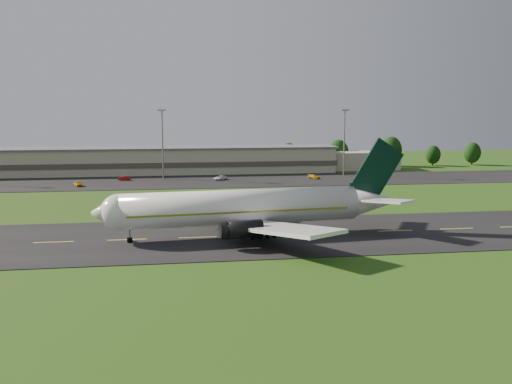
{
  "coord_description": "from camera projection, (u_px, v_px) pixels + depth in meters",
  "views": [
    {
      "loc": [
        6.73,
        -88.81,
        20.09
      ],
      "look_at": [
        21.59,
        8.0,
        6.0
      ],
      "focal_mm": 40.0,
      "sensor_mm": 36.0,
      "label": 1
    }
  ],
  "objects": [
    {
      "name": "terminal",
      "position": [
        168.0,
        161.0,
        183.23
      ],
      "size": [
        145.0,
        16.0,
        8.4
      ],
      "color": "tan",
      "rests_on": "ground"
    },
    {
      "name": "service_vehicle_b",
      "position": [
        125.0,
        178.0,
        163.64
      ],
      "size": [
        3.72,
        2.0,
        1.17
      ],
      "primitive_type": "imported",
      "rotation": [
        0.0,
        0.0,
        1.34
      ],
      "color": "#A10A0F",
      "rests_on": "apron"
    },
    {
      "name": "light_mast_centre",
      "position": [
        162.0,
        136.0,
        165.94
      ],
      "size": [
        2.4,
        1.2,
        20.35
      ],
      "color": "gray",
      "rests_on": "ground"
    },
    {
      "name": "airliner",
      "position": [
        246.0,
        208.0,
        90.98
      ],
      "size": [
        51.26,
        41.99,
        15.57
      ],
      "rotation": [
        0.0,
        0.0,
        0.1
      ],
      "color": "white",
      "rests_on": "ground"
    },
    {
      "name": "light_mast_east",
      "position": [
        344.0,
        134.0,
        174.2
      ],
      "size": [
        2.4,
        1.2,
        20.35
      ],
      "color": "gray",
      "rests_on": "ground"
    },
    {
      "name": "tree_line",
      "position": [
        257.0,
        154.0,
        197.53
      ],
      "size": [
        198.49,
        9.84,
        10.68
      ],
      "color": "black",
      "rests_on": "ground"
    },
    {
      "name": "service_vehicle_a",
      "position": [
        78.0,
        184.0,
        150.81
      ],
      "size": [
        2.96,
        4.18,
        1.32
      ],
      "primitive_type": "imported",
      "rotation": [
        0.0,
        0.0,
        0.4
      ],
      "color": "#C1840B",
      "rests_on": "apron"
    },
    {
      "name": "apron",
      "position": [
        145.0,
        183.0,
        159.17
      ],
      "size": [
        260.0,
        30.0,
        0.1
      ],
      "primitive_type": "cube",
      "color": "black",
      "rests_on": "ground"
    },
    {
      "name": "taxiway",
      "position": [
        127.0,
        240.0,
        88.73
      ],
      "size": [
        220.0,
        30.0,
        0.1
      ],
      "primitive_type": "cube",
      "color": "black",
      "rests_on": "ground"
    },
    {
      "name": "service_vehicle_d",
      "position": [
        314.0,
        177.0,
        167.6
      ],
      "size": [
        3.8,
        4.16,
        1.17
      ],
      "primitive_type": "imported",
      "rotation": [
        0.0,
        0.0,
        0.68
      ],
      "color": "#C8940B",
      "rests_on": "apron"
    },
    {
      "name": "ground",
      "position": [
        127.0,
        240.0,
        88.74
      ],
      "size": [
        360.0,
        360.0,
        0.0
      ],
      "primitive_type": "plane",
      "color": "#204511",
      "rests_on": "ground"
    },
    {
      "name": "service_vehicle_c",
      "position": [
        220.0,
        178.0,
        164.73
      ],
      "size": [
        4.56,
        4.61,
        1.23
      ],
      "primitive_type": "imported",
      "rotation": [
        0.0,
        0.0,
        -0.77
      ],
      "color": "silver",
      "rests_on": "apron"
    }
  ]
}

